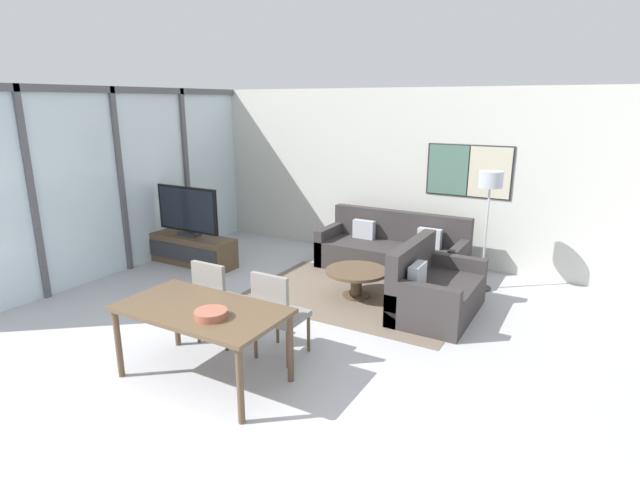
{
  "coord_description": "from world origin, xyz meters",
  "views": [
    {
      "loc": [
        2.93,
        -2.29,
        2.59
      ],
      "look_at": [
        0.01,
        2.81,
        0.95
      ],
      "focal_mm": 28.0,
      "sensor_mm": 36.0,
      "label": 1
    }
  ],
  "objects_px": {
    "television": "(187,211)",
    "dining_chair_left": "(217,297)",
    "dining_table": "(201,315)",
    "floor_lamp": "(490,191)",
    "sofa_side": "(431,291)",
    "tv_console": "(190,250)",
    "sofa_main": "(393,252)",
    "fruit_bowl": "(211,314)",
    "dining_chair_centre": "(277,311)",
    "coffee_table": "(356,276)"
  },
  "relations": [
    {
      "from": "coffee_table",
      "to": "fruit_bowl",
      "type": "distance_m",
      "value": 2.78
    },
    {
      "from": "dining_chair_left",
      "to": "tv_console",
      "type": "bearing_deg",
      "value": 139.81
    },
    {
      "from": "sofa_side",
      "to": "floor_lamp",
      "type": "xyz_separation_m",
      "value": [
        0.37,
        1.18,
        1.13
      ]
    },
    {
      "from": "sofa_side",
      "to": "dining_chair_left",
      "type": "xyz_separation_m",
      "value": [
        -1.79,
        -1.94,
        0.25
      ]
    },
    {
      "from": "dining_chair_left",
      "to": "dining_table",
      "type": "bearing_deg",
      "value": -59.55
    },
    {
      "from": "sofa_main",
      "to": "floor_lamp",
      "type": "xyz_separation_m",
      "value": [
        1.42,
        -0.16,
        1.13
      ]
    },
    {
      "from": "dining_chair_centre",
      "to": "sofa_main",
      "type": "bearing_deg",
      "value": 90.56
    },
    {
      "from": "dining_table",
      "to": "floor_lamp",
      "type": "relative_size",
      "value": 0.95
    },
    {
      "from": "dining_table",
      "to": "dining_chair_left",
      "type": "relative_size",
      "value": 1.67
    },
    {
      "from": "dining_chair_centre",
      "to": "fruit_bowl",
      "type": "distance_m",
      "value": 0.85
    },
    {
      "from": "sofa_side",
      "to": "fruit_bowl",
      "type": "distance_m",
      "value": 3.0
    },
    {
      "from": "floor_lamp",
      "to": "dining_table",
      "type": "bearing_deg",
      "value": -115.16
    },
    {
      "from": "sofa_side",
      "to": "dining_chair_centre",
      "type": "xyz_separation_m",
      "value": [
        -1.02,
        -1.92,
        0.25
      ]
    },
    {
      "from": "coffee_table",
      "to": "dining_chair_centre",
      "type": "bearing_deg",
      "value": -89.06
    },
    {
      "from": "floor_lamp",
      "to": "dining_chair_centre",
      "type": "bearing_deg",
      "value": -114.16
    },
    {
      "from": "television",
      "to": "sofa_side",
      "type": "xyz_separation_m",
      "value": [
        4.05,
        0.03,
        -0.6
      ]
    },
    {
      "from": "sofa_side",
      "to": "dining_table",
      "type": "relative_size",
      "value": 0.88
    },
    {
      "from": "coffee_table",
      "to": "dining_table",
      "type": "relative_size",
      "value": 0.53
    },
    {
      "from": "floor_lamp",
      "to": "sofa_side",
      "type": "bearing_deg",
      "value": -107.47
    },
    {
      "from": "sofa_main",
      "to": "dining_chair_left",
      "type": "distance_m",
      "value": 3.37
    },
    {
      "from": "tv_console",
      "to": "sofa_main",
      "type": "height_order",
      "value": "sofa_main"
    },
    {
      "from": "dining_table",
      "to": "television",
      "type": "bearing_deg",
      "value": 135.89
    },
    {
      "from": "tv_console",
      "to": "dining_table",
      "type": "distance_m",
      "value": 3.71
    },
    {
      "from": "television",
      "to": "tv_console",
      "type": "bearing_deg",
      "value": -90.0
    },
    {
      "from": "tv_console",
      "to": "dining_chair_left",
      "type": "distance_m",
      "value": 2.98
    },
    {
      "from": "tv_console",
      "to": "coffee_table",
      "type": "xyz_separation_m",
      "value": [
        3.0,
        0.05,
        0.05
      ]
    },
    {
      "from": "sofa_side",
      "to": "dining_table",
      "type": "height_order",
      "value": "sofa_side"
    },
    {
      "from": "tv_console",
      "to": "sofa_side",
      "type": "xyz_separation_m",
      "value": [
        4.05,
        0.03,
        0.05
      ]
    },
    {
      "from": "television",
      "to": "dining_chair_left",
      "type": "height_order",
      "value": "television"
    },
    {
      "from": "fruit_bowl",
      "to": "television",
      "type": "bearing_deg",
      "value": 136.96
    },
    {
      "from": "sofa_main",
      "to": "dining_table",
      "type": "bearing_deg",
      "value": -95.12
    },
    {
      "from": "dining_table",
      "to": "sofa_main",
      "type": "bearing_deg",
      "value": 84.88
    },
    {
      "from": "dining_table",
      "to": "dining_chair_left",
      "type": "xyz_separation_m",
      "value": [
        -0.38,
        0.65,
        -0.13
      ]
    },
    {
      "from": "sofa_side",
      "to": "tv_console",
      "type": "bearing_deg",
      "value": 90.47
    },
    {
      "from": "dining_chair_centre",
      "to": "fruit_bowl",
      "type": "xyz_separation_m",
      "value": [
        -0.15,
        -0.8,
        0.25
      ]
    },
    {
      "from": "sofa_side",
      "to": "coffee_table",
      "type": "distance_m",
      "value": 1.05
    },
    {
      "from": "sofa_main",
      "to": "dining_chair_left",
      "type": "xyz_separation_m",
      "value": [
        -0.74,
        -3.28,
        0.25
      ]
    },
    {
      "from": "sofa_main",
      "to": "floor_lamp",
      "type": "height_order",
      "value": "floor_lamp"
    },
    {
      "from": "dining_chair_left",
      "to": "dining_chair_centre",
      "type": "xyz_separation_m",
      "value": [
        0.77,
        0.03,
        0.0
      ]
    },
    {
      "from": "sofa_main",
      "to": "dining_chair_centre",
      "type": "xyz_separation_m",
      "value": [
        0.03,
        -3.26,
        0.25
      ]
    },
    {
      "from": "dining_chair_left",
      "to": "dining_chair_centre",
      "type": "relative_size",
      "value": 1.0
    },
    {
      "from": "floor_lamp",
      "to": "tv_console",
      "type": "bearing_deg",
      "value": -164.7
    },
    {
      "from": "television",
      "to": "fruit_bowl",
      "type": "relative_size",
      "value": 4.16
    },
    {
      "from": "television",
      "to": "dining_chair_left",
      "type": "relative_size",
      "value": 1.28
    },
    {
      "from": "tv_console",
      "to": "coffee_table",
      "type": "bearing_deg",
      "value": 0.94
    },
    {
      "from": "tv_console",
      "to": "fruit_bowl",
      "type": "relative_size",
      "value": 5.61
    },
    {
      "from": "sofa_side",
      "to": "dining_chair_left",
      "type": "distance_m",
      "value": 2.65
    },
    {
      "from": "sofa_main",
      "to": "fruit_bowl",
      "type": "bearing_deg",
      "value": -91.67
    },
    {
      "from": "tv_console",
      "to": "sofa_main",
      "type": "distance_m",
      "value": 3.3
    },
    {
      "from": "fruit_bowl",
      "to": "floor_lamp",
      "type": "distance_m",
      "value": 4.24
    }
  ]
}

